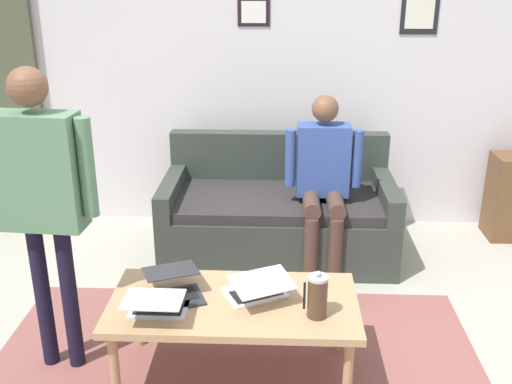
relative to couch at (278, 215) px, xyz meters
The scene contains 10 objects.
ground_plane 1.55m from the couch, 87.02° to the left, with size 7.68×7.68×0.00m, color #AAA697.
back_wall 1.25m from the couch, 83.42° to the right, with size 7.04×0.11×2.70m.
couch is the anchor object (origin of this frame).
coffee_table 1.57m from the couch, 81.78° to the left, with size 1.31×0.65×0.47m.
laptop_left 1.52m from the couch, 86.18° to the left, with size 0.42×0.43×0.14m.
laptop_center 1.79m from the couch, 70.38° to the left, with size 0.30×0.36×0.13m.
laptop_right 1.62m from the couch, 70.23° to the left, with size 0.38×0.40×0.13m.
french_press 1.71m from the couch, 96.99° to the left, with size 0.12×0.10×0.25m.
person_standing 2.05m from the couch, 50.92° to the left, with size 0.59×0.22×1.68m.
person_seated 0.58m from the couch, 144.80° to the left, with size 0.55×0.51×1.28m.
Camera 1 is at (-0.09, 2.72, 2.11)m, focal length 41.60 mm.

